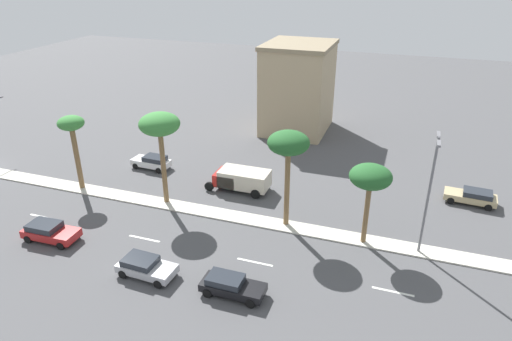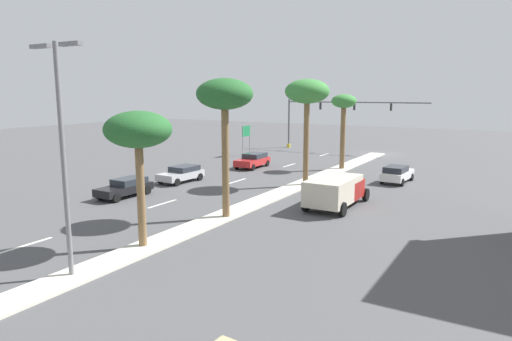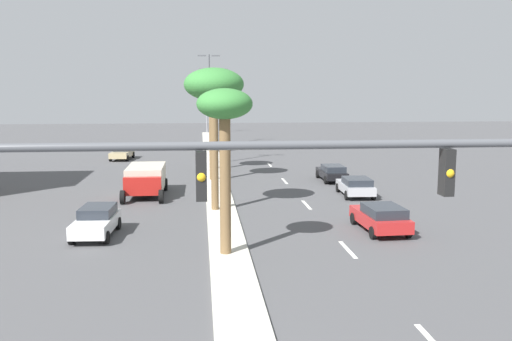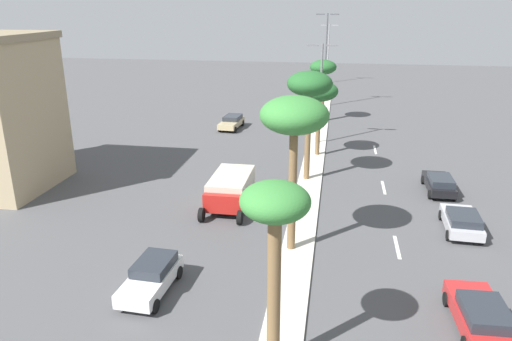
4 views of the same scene
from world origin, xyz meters
The scene contains 18 objects.
ground_plane centered at (0.00, 32.88, 0.00)m, with size 160.00×160.00×0.00m, color #4C4C4F.
median_curb centered at (0.00, 42.27, 0.06)m, with size 1.80×84.55×0.12m, color beige.
lane_stripe_left centered at (5.53, 13.78, 0.01)m, with size 0.20×2.80×0.01m, color silver.
lane_stripe_rear centered at (5.53, 23.96, 0.01)m, with size 0.20×2.80×0.01m, color silver.
lane_stripe_trailing centered at (5.53, 33.45, 0.01)m, with size 0.20×2.80×0.01m, color silver.
lane_stripe_right centered at (5.53, 43.43, 0.01)m, with size 0.20×2.80×0.01m, color silver.
commercial_building centered at (-23.46, 28.99, 5.59)m, with size 9.35×8.11×11.16m.
palm_tree_left centered at (-0.16, 13.44, 6.20)m, with size 2.44×2.44×7.32m.
palm_tree_trailing centered at (-0.38, 22.68, 7.47)m, with size 3.56×3.56×8.54m.
palm_tree_far centered at (-0.30, 34.18, 7.26)m, with size 3.35×3.35×8.30m.
palm_tree_inboard centered at (0.22, 40.71, 5.72)m, with size 3.21×3.21×6.61m.
street_lamp_mid centered at (0.16, 44.91, 5.65)m, with size 2.90×0.24×9.39m.
sedan_silver_far centered at (9.50, 26.57, 0.73)m, with size 2.18×4.25×1.34m.
sedan_tan_rear centered at (-9.53, 49.28, 0.73)m, with size 2.22×4.63×1.35m.
sedan_red_front centered at (8.12, 16.92, 0.77)m, with size 2.20×4.50×1.44m.
sedan_black_mid centered at (9.37, 33.09, 0.72)m, with size 1.88×4.37×1.34m.
sedan_white_right centered at (-6.54, 17.51, 0.77)m, with size 2.06×4.24×1.46m.
box_truck centered at (-5.07, 28.17, 1.18)m, with size 2.75×6.05×2.06m.
Camera 1 is at (31.82, 42.74, 20.72)m, focal length 32.04 mm.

